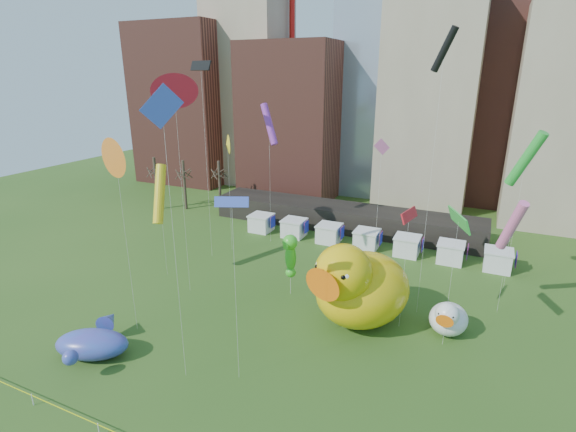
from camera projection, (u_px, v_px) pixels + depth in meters
The scene contains 23 objects.
skyline at pixel (423, 70), 69.08m from camera, with size 101.00×23.00×68.00m.
pavilion at pixel (343, 217), 61.41m from camera, with size 38.00×6.00×3.20m, color black.
vendor_tents at pixel (367, 240), 54.40m from camera, with size 33.24×2.80×2.40m.
bare_trees at pixel (186, 184), 69.81m from camera, with size 8.44×6.44×8.50m.
big_duck at pixel (358, 286), 37.20m from camera, with size 10.33×11.56×8.09m.
small_duck at pixel (448, 318), 36.35m from camera, with size 3.46×4.46×3.33m.
seahorse_green at pixel (290, 253), 41.94m from camera, with size 1.57×1.94×6.38m.
seahorse_purple at pixel (353, 292), 36.71m from camera, with size 1.26×1.52×4.85m.
whale_inflatable at pixel (93, 342), 33.73m from camera, with size 6.41×7.15×2.52m.
kite_0 at pixel (409, 216), 34.62m from camera, with size 0.96×2.81×10.72m.
kite_1 at pixel (381, 154), 40.13m from camera, with size 1.33×0.88×15.40m.
kite_2 at pixel (444, 50), 32.98m from camera, with size 2.04×1.36×24.48m.
kite_3 at pixel (459, 220), 31.95m from camera, with size 1.97×3.60×11.37m.
kite_4 at pixel (227, 144), 50.20m from camera, with size 1.58×1.91×14.31m.
kite_5 at pixel (232, 204), 27.38m from camera, with size 2.14×1.17×13.70m.
kite_6 at pixel (116, 158), 32.82m from camera, with size 2.95×1.50×16.52m.
kite_7 at pixel (269, 124), 51.95m from camera, with size 2.97×2.09×17.69m.
kite_8 at pixel (174, 91), 37.99m from camera, with size 1.69×2.87×21.09m.
kite_9 at pixel (512, 226), 37.50m from camera, with size 2.31×2.99×11.04m.
kite_10 at pixel (201, 67), 45.63m from camera, with size 3.27×1.53×22.32m.
kite_11 at pixel (526, 159), 40.25m from camera, with size 3.29×2.43×16.25m.
kite_12 at pixel (160, 194), 44.82m from camera, with size 2.28×3.68×12.17m.
kite_13 at pixel (162, 114), 25.86m from camera, with size 1.73×2.09×20.56m.
Camera 1 is at (13.28, -14.15, 21.14)m, focal length 27.00 mm.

